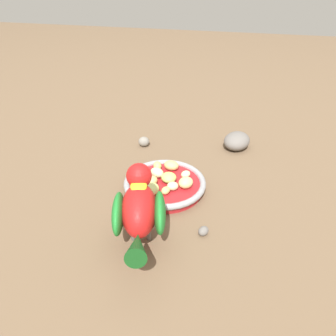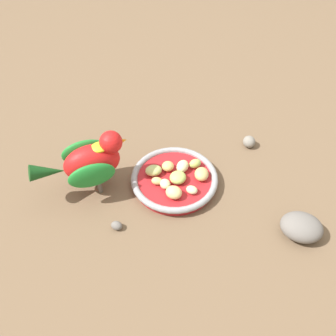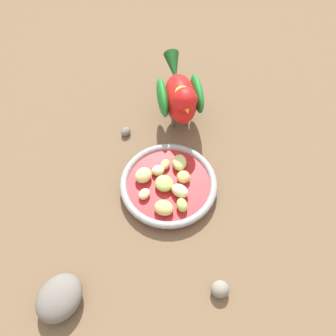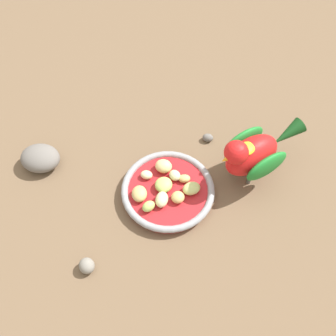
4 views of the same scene
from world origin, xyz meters
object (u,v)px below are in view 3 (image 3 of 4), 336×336
apple_piece_2 (164,208)px  apple_piece_6 (180,191)px  apple_piece_1 (164,183)px  pebble_1 (126,132)px  apple_piece_3 (182,205)px  apple_piece_0 (183,177)px  parrot (180,95)px  apple_piece_9 (179,163)px  pebble_0 (220,289)px  apple_piece_4 (165,164)px  apple_piece_8 (143,175)px  rock_large (59,298)px  apple_piece_5 (144,194)px  feeding_bowl (169,185)px  apple_piece_7 (156,170)px

apple_piece_2 → apple_piece_6: size_ratio=1.05×
apple_piece_1 → pebble_1: (0.10, -0.13, -0.02)m
pebble_1 → apple_piece_3: bearing=128.2°
apple_piece_0 → apple_piece_2: bearing=67.1°
apple_piece_3 → parrot: bearing=-83.5°
apple_piece_9 → pebble_0: 0.25m
apple_piece_4 → apple_piece_9: apple_piece_9 is taller
apple_piece_3 → apple_piece_6: bearing=-77.0°
apple_piece_3 → parrot: size_ratio=0.13×
apple_piece_8 → rock_large: rock_large is taller
apple_piece_0 → apple_piece_9: 0.03m
apple_piece_5 → parrot: bearing=-102.8°
feeding_bowl → apple_piece_5: size_ratio=7.69×
apple_piece_2 → apple_piece_6: bearing=-123.7°
apple_piece_7 → pebble_1: apple_piece_7 is taller
feeding_bowl → apple_piece_6: (-0.02, 0.02, 0.02)m
apple_piece_7 → apple_piece_8: size_ratio=0.73×
apple_piece_0 → rock_large: size_ratio=0.32×
apple_piece_1 → apple_piece_9: size_ratio=1.00×
rock_large → apple_piece_3: bearing=-134.2°
apple_piece_4 → apple_piece_7: (0.02, 0.02, 0.00)m
apple_piece_1 → pebble_0: size_ratio=1.17×
feeding_bowl → apple_piece_7: (0.03, -0.02, 0.02)m
apple_piece_2 → apple_piece_7: size_ratio=1.43×
feeding_bowl → apple_piece_4: bearing=-73.7°
apple_piece_1 → apple_piece_7: 0.04m
rock_large → pebble_1: rock_large is taller
rock_large → apple_piece_5: bearing=-118.2°
apple_piece_1 → rock_large: rock_large is taller
apple_piece_1 → pebble_0: 0.22m
feeding_bowl → apple_piece_9: 0.05m
parrot → pebble_0: size_ratio=6.62×
apple_piece_0 → apple_piece_8: apple_piece_8 is taller
apple_piece_3 → apple_piece_4: 0.10m
apple_piece_0 → apple_piece_3: (-0.00, 0.06, 0.00)m
apple_piece_0 → apple_piece_4: bearing=-34.3°
apple_piece_0 → pebble_1: apple_piece_0 is taller
apple_piece_5 → apple_piece_7: 0.06m
apple_piece_4 → rock_large: 0.31m
apple_piece_7 → apple_piece_9: 0.05m
apple_piece_2 → apple_piece_3: (-0.03, -0.01, -0.00)m
apple_piece_2 → apple_piece_4: bearing=-84.7°
pebble_1 → apple_piece_5: bearing=112.3°
parrot → apple_piece_6: bearing=-9.6°
apple_piece_9 → apple_piece_6: bearing=96.1°
apple_piece_2 → pebble_0: size_ratio=1.17×
apple_piece_3 → apple_piece_7: bearing=-51.1°
apple_piece_3 → apple_piece_4: apple_piece_3 is taller
apple_piece_1 → parrot: 0.19m
apple_piece_7 → apple_piece_9: apple_piece_9 is taller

